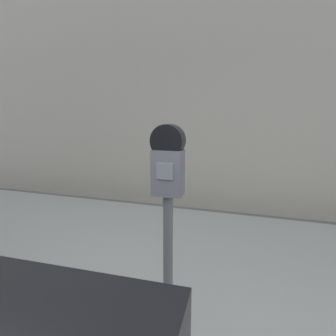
{
  "coord_description": "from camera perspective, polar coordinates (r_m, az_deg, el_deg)",
  "views": [
    {
      "loc": [
        1.07,
        -0.2,
        1.57
      ],
      "look_at": [
        0.6,
        1.34,
        1.25
      ],
      "focal_mm": 28.0,
      "sensor_mm": 36.0,
      "label": 1
    }
  ],
  "objects": [
    {
      "name": "sidewalk",
      "position": [
        3.03,
        -6.42,
        -18.55
      ],
      "size": [
        24.0,
        2.8,
        0.14
      ],
      "color": "#ADAAA3",
      "rests_on": "ground_plane"
    },
    {
      "name": "parking_meter",
      "position": [
        1.68,
        -0.0,
        -4.49
      ],
      "size": [
        0.2,
        0.14,
        1.38
      ],
      "color": "slate",
      "rests_on": "sidewalk"
    },
    {
      "name": "building_facade",
      "position": [
        4.85,
        3.81,
        30.94
      ],
      "size": [
        24.0,
        0.3,
        6.42
      ],
      "color": "beige",
      "rests_on": "ground_plane"
    }
  ]
}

